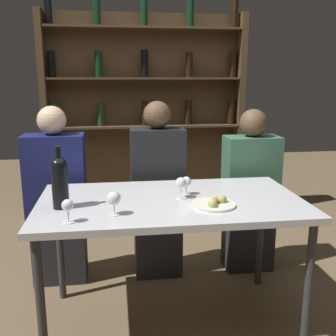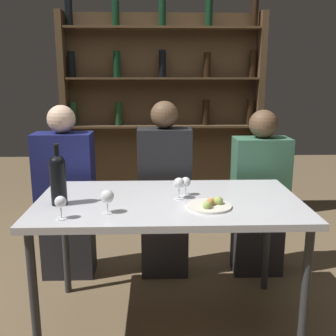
# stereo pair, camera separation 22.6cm
# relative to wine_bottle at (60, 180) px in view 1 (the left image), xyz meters

# --- Properties ---
(ground_plane) EXTENTS (10.00, 10.00, 0.00)m
(ground_plane) POSITION_rel_wine_bottle_xyz_m (0.58, 0.07, -0.91)
(ground_plane) COLOR brown
(dining_table) EXTENTS (1.46, 0.81, 0.76)m
(dining_table) POSITION_rel_wine_bottle_xyz_m (0.58, 0.07, -0.21)
(dining_table) COLOR silver
(dining_table) RESTS_ON ground_plane
(wine_rack_wall) EXTENTS (1.94, 0.21, 2.13)m
(wine_rack_wall) POSITION_rel_wine_bottle_xyz_m (0.59, 1.88, 0.20)
(wine_rack_wall) COLOR #4C3823
(wine_rack_wall) RESTS_ON ground_plane
(wine_bottle) EXTENTS (0.08, 0.08, 0.33)m
(wine_bottle) POSITION_rel_wine_bottle_xyz_m (0.00, 0.00, 0.00)
(wine_bottle) COLOR black
(wine_bottle) RESTS_ON dining_table
(wine_glass_0) EXTENTS (0.06, 0.06, 0.11)m
(wine_glass_0) POSITION_rel_wine_bottle_xyz_m (0.06, -0.22, -0.07)
(wine_glass_0) COLOR silver
(wine_glass_0) RESTS_ON dining_table
(wine_glass_1) EXTENTS (0.07, 0.07, 0.12)m
(wine_glass_1) POSITION_rel_wine_bottle_xyz_m (0.27, -0.14, -0.07)
(wine_glass_1) COLOR silver
(wine_glass_1) RESTS_ON dining_table
(wine_glass_2) EXTENTS (0.06, 0.06, 0.12)m
(wine_glass_2) POSITION_rel_wine_bottle_xyz_m (0.64, 0.08, -0.06)
(wine_glass_2) COLOR silver
(wine_glass_2) RESTS_ON dining_table
(wine_glass_3) EXTENTS (0.06, 0.06, 0.11)m
(wine_glass_3) POSITION_rel_wine_bottle_xyz_m (0.68, 0.14, -0.07)
(wine_glass_3) COLOR silver
(wine_glass_3) RESTS_ON dining_table
(food_plate_0) EXTENTS (0.23, 0.23, 0.05)m
(food_plate_0) POSITION_rel_wine_bottle_xyz_m (0.80, -0.08, -0.13)
(food_plate_0) COLOR silver
(food_plate_0) RESTS_ON dining_table
(seated_person_left) EXTENTS (0.40, 0.22, 1.24)m
(seated_person_left) POSITION_rel_wine_bottle_xyz_m (-0.12, 0.67, -0.32)
(seated_person_left) COLOR #26262B
(seated_person_left) RESTS_ON ground_plane
(seated_person_center) EXTENTS (0.37, 0.22, 1.26)m
(seated_person_center) POSITION_rel_wine_bottle_xyz_m (0.58, 0.67, -0.31)
(seated_person_center) COLOR #26262B
(seated_person_center) RESTS_ON ground_plane
(seated_person_right) EXTENTS (0.39, 0.22, 1.20)m
(seated_person_right) POSITION_rel_wine_bottle_xyz_m (1.26, 0.67, -0.34)
(seated_person_right) COLOR #26262B
(seated_person_right) RESTS_ON ground_plane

